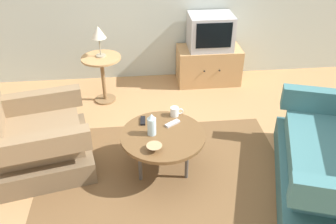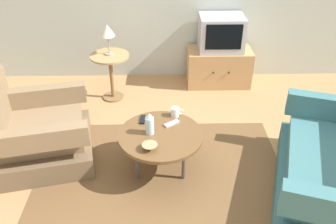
{
  "view_description": "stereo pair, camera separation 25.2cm",
  "coord_description": "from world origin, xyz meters",
  "px_view_note": "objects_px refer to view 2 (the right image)",
  "views": [
    {
      "loc": [
        -0.38,
        -2.6,
        2.49
      ],
      "look_at": [
        -0.07,
        0.41,
        0.55
      ],
      "focal_mm": 38.1,
      "sensor_mm": 36.0,
      "label": 1
    },
    {
      "loc": [
        -0.13,
        -2.61,
        2.49
      ],
      "look_at": [
        -0.07,
        0.41,
        0.55
      ],
      "focal_mm": 38.1,
      "sensor_mm": 36.0,
      "label": 2
    }
  ],
  "objects_px": {
    "table_lamp": "(107,32)",
    "mug": "(175,112)",
    "tv_stand": "(218,67)",
    "tv_remote_silver": "(172,123)",
    "vase": "(150,124)",
    "television": "(221,33)",
    "coffee_table": "(161,137)",
    "bowl": "(150,147)",
    "tv_remote_dark": "(143,120)",
    "side_table": "(111,67)",
    "armchair": "(38,134)"
  },
  "relations": [
    {
      "from": "table_lamp",
      "to": "mug",
      "type": "distance_m",
      "value": 1.51
    },
    {
      "from": "tv_stand",
      "to": "tv_remote_silver",
      "type": "relative_size",
      "value": 5.46
    },
    {
      "from": "tv_remote_silver",
      "to": "vase",
      "type": "bearing_deg",
      "value": -0.36
    },
    {
      "from": "television",
      "to": "tv_stand",
      "type": "bearing_deg",
      "value": -90.0
    },
    {
      "from": "coffee_table",
      "to": "bowl",
      "type": "xyz_separation_m",
      "value": [
        -0.1,
        -0.24,
        0.06
      ]
    },
    {
      "from": "table_lamp",
      "to": "coffee_table",
      "type": "bearing_deg",
      "value": -66.71
    },
    {
      "from": "coffee_table",
      "to": "television",
      "type": "xyz_separation_m",
      "value": [
        0.84,
        1.91,
        0.34
      ]
    },
    {
      "from": "mug",
      "to": "tv_remote_dark",
      "type": "xyz_separation_m",
      "value": [
        -0.34,
        -0.08,
        -0.04
      ]
    },
    {
      "from": "vase",
      "to": "tv_remote_silver",
      "type": "relative_size",
      "value": 1.4
    },
    {
      "from": "side_table",
      "to": "table_lamp",
      "type": "xyz_separation_m",
      "value": [
        -0.0,
        0.03,
        0.48
      ]
    },
    {
      "from": "coffee_table",
      "to": "vase",
      "type": "xyz_separation_m",
      "value": [
        -0.1,
        0.01,
        0.14
      ]
    },
    {
      "from": "coffee_table",
      "to": "bowl",
      "type": "bearing_deg",
      "value": -112.34
    },
    {
      "from": "mug",
      "to": "table_lamp",
      "type": "bearing_deg",
      "value": 123.88
    },
    {
      "from": "side_table",
      "to": "tv_remote_dark",
      "type": "bearing_deg",
      "value": -69.4
    },
    {
      "from": "tv_remote_silver",
      "to": "tv_stand",
      "type": "bearing_deg",
      "value": -147.38
    },
    {
      "from": "bowl",
      "to": "tv_remote_silver",
      "type": "distance_m",
      "value": 0.45
    },
    {
      "from": "armchair",
      "to": "television",
      "type": "xyz_separation_m",
      "value": [
        2.12,
        1.68,
        0.46
      ]
    },
    {
      "from": "mug",
      "to": "tv_remote_silver",
      "type": "relative_size",
      "value": 0.83
    },
    {
      "from": "coffee_table",
      "to": "bowl",
      "type": "relative_size",
      "value": 5.74
    },
    {
      "from": "side_table",
      "to": "tv_remote_silver",
      "type": "xyz_separation_m",
      "value": [
        0.76,
        -1.33,
        0.01
      ]
    },
    {
      "from": "tv_remote_dark",
      "to": "coffee_table",
      "type": "bearing_deg",
      "value": 40.6
    },
    {
      "from": "television",
      "to": "bowl",
      "type": "distance_m",
      "value": 2.36
    },
    {
      "from": "coffee_table",
      "to": "television",
      "type": "distance_m",
      "value": 2.11
    },
    {
      "from": "coffee_table",
      "to": "tv_stand",
      "type": "xyz_separation_m",
      "value": [
        0.84,
        1.89,
        -0.17
      ]
    },
    {
      "from": "armchair",
      "to": "side_table",
      "type": "relative_size",
      "value": 1.78
    },
    {
      "from": "armchair",
      "to": "side_table",
      "type": "bearing_deg",
      "value": 141.63
    },
    {
      "from": "side_table",
      "to": "tv_remote_dark",
      "type": "height_order",
      "value": "side_table"
    },
    {
      "from": "coffee_table",
      "to": "television",
      "type": "height_order",
      "value": "television"
    },
    {
      "from": "coffee_table",
      "to": "tv_remote_dark",
      "type": "bearing_deg",
      "value": 127.41
    },
    {
      "from": "side_table",
      "to": "tv_stand",
      "type": "relative_size",
      "value": 0.71
    },
    {
      "from": "tv_stand",
      "to": "mug",
      "type": "xyz_separation_m",
      "value": [
        -0.68,
        -1.58,
        0.25
      ]
    },
    {
      "from": "vase",
      "to": "bowl",
      "type": "xyz_separation_m",
      "value": [
        0.01,
        -0.25,
        -0.08
      ]
    },
    {
      "from": "tv_remote_silver",
      "to": "coffee_table",
      "type": "bearing_deg",
      "value": 20.41
    },
    {
      "from": "mug",
      "to": "tv_remote_dark",
      "type": "relative_size",
      "value": 0.91
    },
    {
      "from": "armchair",
      "to": "table_lamp",
      "type": "relative_size",
      "value": 2.84
    },
    {
      "from": "side_table",
      "to": "bowl",
      "type": "xyz_separation_m",
      "value": [
        0.55,
        -1.73,
        0.03
      ]
    },
    {
      "from": "bowl",
      "to": "tv_remote_silver",
      "type": "height_order",
      "value": "bowl"
    },
    {
      "from": "bowl",
      "to": "tv_remote_dark",
      "type": "bearing_deg",
      "value": 99.86
    },
    {
      "from": "armchair",
      "to": "television",
      "type": "distance_m",
      "value": 2.74
    },
    {
      "from": "side_table",
      "to": "television",
      "type": "xyz_separation_m",
      "value": [
        1.49,
        0.42,
        0.31
      ]
    },
    {
      "from": "television",
      "to": "mug",
      "type": "bearing_deg",
      "value": -113.23
    },
    {
      "from": "table_lamp",
      "to": "bowl",
      "type": "height_order",
      "value": "table_lamp"
    },
    {
      "from": "side_table",
      "to": "tv_remote_silver",
      "type": "height_order",
      "value": "side_table"
    },
    {
      "from": "side_table",
      "to": "tv_stand",
      "type": "xyz_separation_m",
      "value": [
        1.49,
        0.4,
        -0.19
      ]
    },
    {
      "from": "tv_remote_dark",
      "to": "tv_remote_silver",
      "type": "relative_size",
      "value": 0.91
    },
    {
      "from": "bowl",
      "to": "armchair",
      "type": "bearing_deg",
      "value": 158.19
    },
    {
      "from": "table_lamp",
      "to": "tv_stand",
      "type": "bearing_deg",
      "value": 14.07
    },
    {
      "from": "vase",
      "to": "coffee_table",
      "type": "bearing_deg",
      "value": -7.23
    },
    {
      "from": "bowl",
      "to": "side_table",
      "type": "bearing_deg",
      "value": 107.77
    },
    {
      "from": "table_lamp",
      "to": "vase",
      "type": "bearing_deg",
      "value": -69.91
    }
  ]
}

